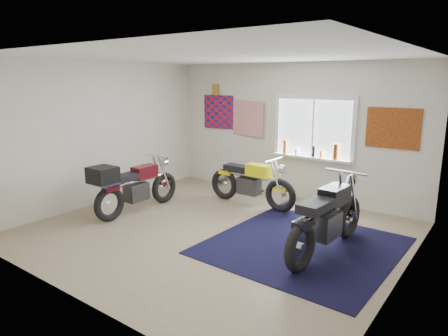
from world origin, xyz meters
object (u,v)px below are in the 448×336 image
Objects in this scene: navy_rug at (303,245)px; maroon_tourer at (131,186)px; black_chrome_bike at (327,220)px; yellow_triumph at (251,183)px.

navy_rug is 1.36× the size of maroon_tourer.
black_chrome_bike is at bearing -82.33° from maroon_tourer.
black_chrome_bike is at bearing -3.25° from navy_rug.
navy_rug is 0.59m from black_chrome_bike.
yellow_triumph is 1.01× the size of maroon_tourer.
yellow_triumph is at bearing -40.80° from maroon_tourer.
black_chrome_bike reaches higher than yellow_triumph.
black_chrome_bike reaches higher than maroon_tourer.
navy_rug is 1.23× the size of black_chrome_bike.
black_chrome_bike is (0.35, -0.02, 0.47)m from navy_rug.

